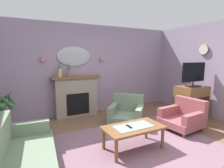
{
  "coord_description": "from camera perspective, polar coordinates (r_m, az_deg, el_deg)",
  "views": [
    {
      "loc": [
        -1.88,
        -2.47,
        1.7
      ],
      "look_at": [
        0.18,
        1.47,
        1.03
      ],
      "focal_mm": 28.99,
      "sensor_mm": 36.0,
      "label": 1
    }
  ],
  "objects": [
    {
      "name": "floor",
      "position": [
        3.57,
        9.04,
        -20.93
      ],
      "size": [
        6.74,
        6.34,
        0.1
      ],
      "primitive_type": "cube",
      "color": "brown",
      "rests_on": "ground"
    },
    {
      "name": "wall_back",
      "position": [
        5.54,
        -7.66,
        4.58
      ],
      "size": [
        6.74,
        0.1,
        2.64
      ],
      "primitive_type": "cube",
      "color": "#9E8CA8",
      "rests_on": "ground"
    },
    {
      "name": "patterned_rug",
      "position": [
        3.68,
        7.1,
        -18.89
      ],
      "size": [
        3.2,
        2.4,
        0.01
      ],
      "primitive_type": "cube",
      "color": "#7F5B6B",
      "rests_on": "ground"
    },
    {
      "name": "fireplace",
      "position": [
        5.3,
        -11.11,
        -3.86
      ],
      "size": [
        1.36,
        0.36,
        1.16
      ],
      "color": "gray",
      "rests_on": "ground"
    },
    {
      "name": "mantel_vase_left",
      "position": [
        5.05,
        -16.18,
        4.25
      ],
      "size": [
        0.11,
        0.11,
        0.38
      ],
      "color": "tan",
      "rests_on": "fireplace"
    },
    {
      "name": "mantel_vase_centre",
      "position": [
        5.11,
        -13.43,
        4.47
      ],
      "size": [
        0.1,
        0.1,
        0.35
      ],
      "color": "#9E6084",
      "rests_on": "fireplace"
    },
    {
      "name": "wall_mirror",
      "position": [
        5.31,
        -11.91,
        8.53
      ],
      "size": [
        0.96,
        0.06,
        0.56
      ],
      "primitive_type": "ellipsoid",
      "color": "#B2BCC6"
    },
    {
      "name": "wall_sconce_left",
      "position": [
        5.1,
        -21.05,
        7.59
      ],
      "size": [
        0.14,
        0.14,
        0.14
      ],
      "primitive_type": "cone",
      "color": "#D17066"
    },
    {
      "name": "wall_sconce_right",
      "position": [
        5.56,
        -3.2,
        8.18
      ],
      "size": [
        0.14,
        0.14,
        0.14
      ],
      "primitive_type": "cone",
      "color": "#D17066"
    },
    {
      "name": "wall_clock",
      "position": [
        5.82,
        26.93,
        9.66
      ],
      "size": [
        0.04,
        0.31,
        0.31
      ],
      "color": "silver"
    },
    {
      "name": "coffee_table",
      "position": [
        3.43,
        6.77,
        -14.01
      ],
      "size": [
        1.1,
        0.6,
        0.45
      ],
      "color": "brown",
      "rests_on": "ground"
    },
    {
      "name": "tv_remote",
      "position": [
        3.37,
        5.37,
        -13.23
      ],
      "size": [
        0.04,
        0.16,
        0.02
      ],
      "primitive_type": "cube",
      "color": "black",
      "rests_on": "coffee_table"
    },
    {
      "name": "floral_couch",
      "position": [
        3.07,
        -27.89,
        -19.18
      ],
      "size": [
        1.02,
        1.79,
        0.76
      ],
      "color": "gray",
      "rests_on": "ground"
    },
    {
      "name": "armchair_by_coffee_table",
      "position": [
        4.67,
        21.63,
        -9.41
      ],
      "size": [
        0.89,
        0.88,
        0.71
      ],
      "color": "#934C51",
      "rests_on": "ground"
    },
    {
      "name": "armchair_in_corner",
      "position": [
        4.73,
        4.73,
        -8.59
      ],
      "size": [
        1.14,
        1.15,
        0.71
      ],
      "color": "gray",
      "rests_on": "ground"
    },
    {
      "name": "tv_cabinet",
      "position": [
        5.49,
        23.68,
        -5.3
      ],
      "size": [
        0.8,
        0.57,
        0.9
      ],
      "color": "brown",
      "rests_on": "ground"
    },
    {
      "name": "tv_flatscreen",
      "position": [
        5.35,
        24.37,
        2.97
      ],
      "size": [
        0.84,
        0.24,
        0.65
      ],
      "color": "black",
      "rests_on": "tv_cabinet"
    },
    {
      "name": "potted_plant_tall_palm",
      "position": [
        4.61,
        -31.66,
        -7.53
      ],
      "size": [
        0.67,
        0.67,
        1.02
      ],
      "color": "silver",
      "rests_on": "ground"
    }
  ]
}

